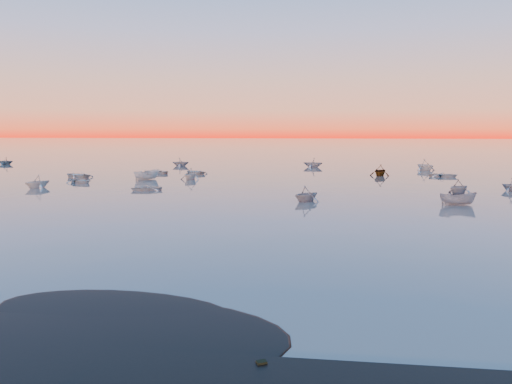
# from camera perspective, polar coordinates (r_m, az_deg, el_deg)

# --- Properties ---
(ground) EXTENTS (600.00, 600.00, 0.00)m
(ground) POSITION_cam_1_polar(r_m,az_deg,el_deg) (117.88, 4.88, 3.68)
(ground) COLOR #6A6059
(ground) RESTS_ON ground
(mud_lobes) EXTENTS (140.00, 6.00, 0.07)m
(mud_lobes) POSITION_cam_1_polar(r_m,az_deg,el_deg) (18.74, -10.00, -14.87)
(mud_lobes) COLOR black
(mud_lobes) RESTS_ON ground
(moored_fleet) EXTENTS (124.00, 58.00, 1.20)m
(moored_fleet) POSITION_cam_1_polar(r_m,az_deg,el_deg) (71.10, 3.13, 1.46)
(moored_fleet) COLOR beige
(moored_fleet) RESTS_ON ground
(boat_near_left) EXTENTS (3.59, 4.13, 0.98)m
(boat_near_left) POSITION_cam_1_polar(r_m,az_deg,el_deg) (70.05, -19.37, 0.98)
(boat_near_left) COLOR beige
(boat_near_left) RESTS_ON ground
(boat_near_center) EXTENTS (1.83, 3.61, 1.20)m
(boat_near_center) POSITION_cam_1_polar(r_m,az_deg,el_deg) (50.44, 22.05, -1.38)
(boat_near_center) COLOR slate
(boat_near_center) RESTS_ON ground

